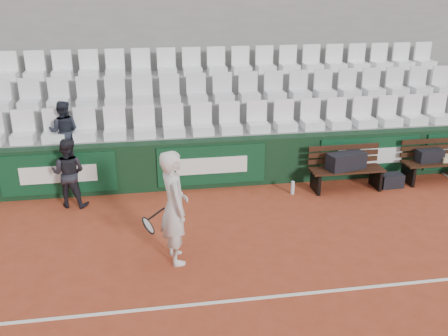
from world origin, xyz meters
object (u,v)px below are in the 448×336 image
bench_left (346,179)px  water_bottle_far (393,183)px  bench_right (437,171)px  tennis_player (174,207)px  ball_kid (69,173)px  sports_bag_ground (391,180)px  sports_bag_right (430,156)px  sports_bag_left (346,161)px  water_bottle_near (293,188)px  spectator_c (61,110)px

bench_left → water_bottle_far: size_ratio=5.91×
bench_right → tennis_player: 6.18m
water_bottle_far → ball_kid: bearing=178.0°
bench_left → sports_bag_ground: (0.98, -0.04, -0.08)m
sports_bag_right → sports_bag_left: bearing=-176.1°
bench_right → water_bottle_far: bench_right is taller
water_bottle_near → water_bottle_far: bearing=-1.6°
sports_bag_right → tennis_player: bearing=-157.4°
bench_right → water_bottle_far: (-1.09, -0.21, -0.10)m
bench_left → sports_bag_ground: 0.98m
water_bottle_far → bench_left: bearing=173.1°
sports_bag_right → spectator_c: 7.64m
water_bottle_far → ball_kid: size_ratio=0.19×
spectator_c → water_bottle_near: bearing=171.3°
tennis_player → spectator_c: spectator_c is taller
sports_bag_left → water_bottle_far: 1.13m
sports_bag_right → water_bottle_far: size_ratio=2.16×
bench_right → tennis_player: (-5.71, -2.26, 0.67)m
water_bottle_near → ball_kid: size_ratio=0.20×
water_bottle_far → water_bottle_near: bearing=178.4°
sports_bag_right → water_bottle_far: 1.04m
water_bottle_near → spectator_c: bearing=165.0°
sports_bag_ground → ball_kid: bearing=178.7°
bench_right → water_bottle_far: bearing=-169.1°
bench_left → ball_kid: ball_kid is taller
sports_bag_right → water_bottle_near: sports_bag_right is taller
tennis_player → spectator_c: bearing=120.9°
sports_bag_ground → water_bottle_near: size_ratio=1.72×
bench_right → sports_bag_left: bearing=-177.7°
bench_left → tennis_player: bearing=-149.3°
bench_left → sports_bag_left: bearing=164.3°
bench_right → tennis_player: size_ratio=0.84×
sports_bag_left → water_bottle_near: (-1.12, -0.07, -0.48)m
bench_right → spectator_c: 7.89m
water_bottle_near → spectator_c: (-4.48, 1.20, 1.49)m
water_bottle_far → sports_bag_ground: bearing=93.6°
sports_bag_ground → ball_kid: size_ratio=0.35×
tennis_player → spectator_c: (-1.98, 3.31, 0.74)m
sports_bag_ground → water_bottle_far: (0.01, -0.08, -0.02)m
ball_kid → sports_bag_right: bearing=-166.1°
water_bottle_near → bench_right: bearing=2.7°
tennis_player → bench_right: bearing=21.6°
bench_right → sports_bag_left: 2.14m
sports_bag_right → bench_right: bearing=-12.9°
bench_right → ball_kid: size_ratio=1.12×
bench_right → water_bottle_near: bench_right is taller
sports_bag_left → ball_kid: 5.44m
ball_kid → spectator_c: bearing=-67.6°
sports_bag_left → spectator_c: spectator_c is taller
sports_bag_right → ball_kid: size_ratio=0.41×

